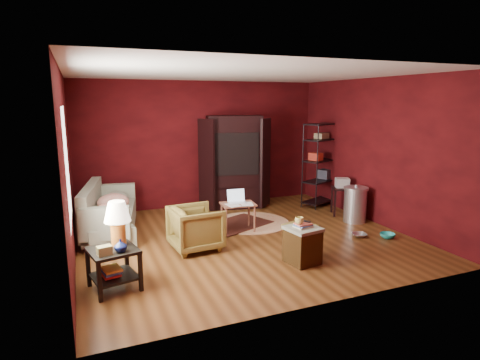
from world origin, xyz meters
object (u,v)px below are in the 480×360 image
at_px(wire_shelving, 321,161).
at_px(laptop_desk, 238,206).
at_px(sofa, 106,215).
at_px(tv_armoire, 234,160).
at_px(armchair, 196,226).
at_px(hamper, 303,244).
at_px(side_table, 115,237).

bearing_deg(wire_shelving, laptop_desk, 178.50).
xyz_separation_m(sofa, tv_armoire, (2.83, 0.99, 0.70)).
distance_m(armchair, tv_armoire, 2.81).
relative_size(hamper, wire_shelving, 0.34).
bearing_deg(sofa, hamper, -134.73).
height_order(hamper, wire_shelving, wire_shelving).
bearing_deg(armchair, wire_shelving, -69.04).
bearing_deg(side_table, wire_shelving, 28.42).
bearing_deg(wire_shelving, armchair, -178.87).
xyz_separation_m(armchair, tv_armoire, (1.54, 2.24, 0.68)).
relative_size(hamper, laptop_desk, 0.83).
bearing_deg(armchair, tv_armoire, -39.32).
bearing_deg(armchair, laptop_desk, -62.91).
bearing_deg(armchair, sofa, 40.88).
bearing_deg(wire_shelving, side_table, -176.21).
xyz_separation_m(side_table, wire_shelving, (4.73, 2.56, 0.36)).
bearing_deg(hamper, armchair, 138.55).
distance_m(sofa, armchair, 1.80).
relative_size(laptop_desk, tv_armoire, 0.37).
xyz_separation_m(hamper, wire_shelving, (2.12, 2.80, 0.74)).
xyz_separation_m(sofa, hamper, (2.58, -2.40, -0.08)).
distance_m(sofa, wire_shelving, 4.77).
bearing_deg(sofa, laptop_desk, -107.96).
relative_size(sofa, wire_shelving, 1.00).
distance_m(tv_armoire, wire_shelving, 1.97).
xyz_separation_m(armchair, hamper, (1.30, -1.15, -0.10)).
distance_m(sofa, side_table, 2.19).
height_order(sofa, laptop_desk, laptop_desk).
xyz_separation_m(sofa, armchair, (1.29, -1.26, 0.02)).
distance_m(side_table, wire_shelving, 5.39).
bearing_deg(side_table, sofa, 89.44).
relative_size(side_table, laptop_desk, 1.47).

